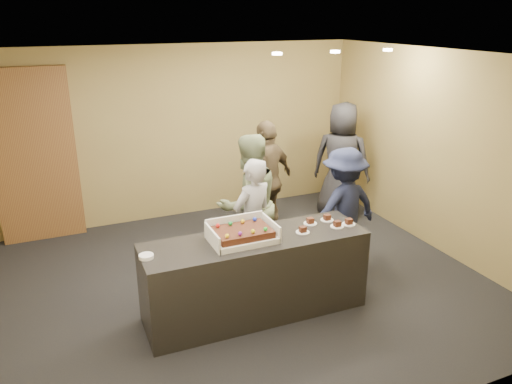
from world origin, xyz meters
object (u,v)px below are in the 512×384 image
sheet_cake (242,232)px  person_dark_suit (341,161)px  cake_box (242,236)px  person_brown_extra (267,180)px  serving_counter (255,276)px  plate_stack (146,256)px  person_server_grey (253,222)px  person_sage_man (249,204)px  person_navy_man (343,207)px  storage_cabinet (34,157)px

sheet_cake → person_dark_suit: (2.50, 2.03, -0.07)m
cake_box → person_brown_extra: (1.10, 1.76, -0.08)m
serving_counter → plate_stack: 1.23m
person_server_grey → person_sage_man: 0.34m
sheet_cake → person_navy_man: bearing=21.1°
serving_counter → person_sage_man: size_ratio=1.36×
sheet_cake → person_server_grey: (0.40, 0.67, -0.22)m
plate_stack → person_server_grey: (1.39, 0.66, -0.14)m
storage_cabinet → sheet_cake: bearing=-57.9°
plate_stack → person_navy_man: (2.64, 0.63, -0.14)m
person_navy_man → plate_stack: bearing=8.2°
storage_cabinet → person_sage_man: bearing=-40.9°
cake_box → person_navy_man: bearing=20.3°
plate_stack → person_brown_extra: 2.75m
person_sage_man → plate_stack: bearing=22.8°
storage_cabinet → sheet_cake: size_ratio=4.28×
sheet_cake → plate_stack: size_ratio=4.01×
serving_counter → person_navy_man: (1.50, 0.63, 0.33)m
storage_cabinet → person_sage_man: storage_cabinet is taller
serving_counter → storage_cabinet: (-2.05, 3.04, 0.78)m
plate_stack → person_navy_man: bearing=13.4°
cake_box → plate_stack: cake_box is taller
storage_cabinet → person_server_grey: (2.31, -2.38, -0.45)m
storage_cabinet → plate_stack: size_ratio=17.17×
person_navy_man → serving_counter: bearing=17.7°
storage_cabinet → person_navy_man: size_ratio=1.57×
person_sage_man → person_brown_extra: bearing=-138.7°
serving_counter → person_sage_man: 1.12m
cake_box → sheet_cake: bearing=-90.9°
person_navy_man → storage_cabinet: bearing=-39.3°
person_sage_man → person_navy_man: (1.17, -0.34, -0.10)m
person_brown_extra → cake_box: bearing=31.1°
sheet_cake → person_brown_extra: (1.11, 1.78, -0.13)m
serving_counter → sheet_cake: size_ratio=4.18×
person_dark_suit → storage_cabinet: bearing=30.8°
person_brown_extra → person_dark_suit: bearing=163.2°
serving_counter → person_navy_man: size_ratio=1.54×
sheet_cake → person_dark_suit: 3.22m
serving_counter → cake_box: cake_box is taller
cake_box → person_brown_extra: 2.08m
person_sage_man → person_dark_suit: (2.02, 1.05, 0.04)m
person_dark_suit → person_brown_extra: bearing=53.7°
sheet_cake → person_sage_man: person_sage_man is taller
cake_box → person_dark_suit: (2.50, 2.00, -0.02)m
person_server_grey → person_dark_suit: person_dark_suit is taller
cake_box → person_dark_suit: size_ratio=0.36×
person_server_grey → person_navy_man: (1.25, -0.03, 0.00)m
serving_counter → person_brown_extra: person_brown_extra is taller
person_sage_man → person_navy_man: 1.22m
serving_counter → cake_box: (-0.14, 0.02, 0.50)m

